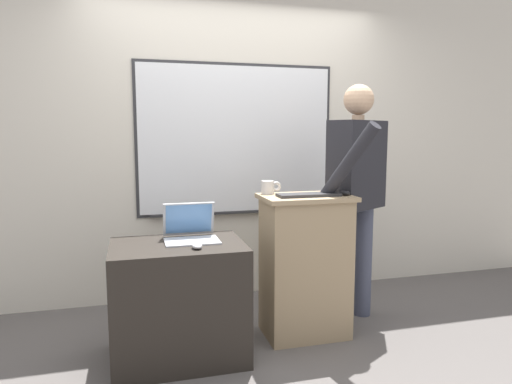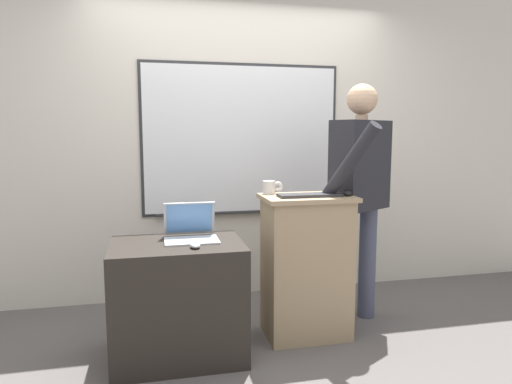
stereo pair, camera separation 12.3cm
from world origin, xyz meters
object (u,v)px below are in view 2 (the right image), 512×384
at_px(wireless_keyboard, 310,195).
at_px(computer_mouse_by_keyboard, 347,193).
at_px(computer_mouse_by_laptop, 195,245).
at_px(lectern_podium, 306,266).
at_px(person_presenter, 360,185).
at_px(laptop, 190,228).
at_px(coffee_mug, 270,187).
at_px(side_desk, 178,300).

relative_size(wireless_keyboard, computer_mouse_by_keyboard, 4.27).
relative_size(computer_mouse_by_laptop, computer_mouse_by_keyboard, 1.00).
relative_size(lectern_podium, person_presenter, 0.56).
xyz_separation_m(laptop, computer_mouse_by_keyboard, (1.05, -0.07, 0.20)).
bearing_deg(wireless_keyboard, person_presenter, 22.44).
bearing_deg(computer_mouse_by_keyboard, coffee_mug, 157.16).
distance_m(laptop, computer_mouse_by_laptop, 0.27).
relative_size(side_desk, coffee_mug, 5.71).
relative_size(lectern_podium, computer_mouse_by_keyboard, 9.93).
bearing_deg(person_presenter, laptop, 156.20).
xyz_separation_m(laptop, wireless_keyboard, (0.79, -0.05, 0.20)).
height_order(laptop, coffee_mug, coffee_mug).
bearing_deg(lectern_podium, coffee_mug, 148.74).
bearing_deg(computer_mouse_by_laptop, wireless_keyboard, 14.85).
xyz_separation_m(person_presenter, coffee_mug, (-0.68, 0.00, 0.00)).
bearing_deg(computer_mouse_by_keyboard, person_presenter, 46.07).
xyz_separation_m(wireless_keyboard, computer_mouse_by_keyboard, (0.26, -0.01, 0.01)).
xyz_separation_m(laptop, coffee_mug, (0.57, 0.14, 0.23)).
bearing_deg(computer_mouse_by_laptop, laptop, 91.57).
height_order(person_presenter, coffee_mug, person_presenter).
bearing_deg(computer_mouse_by_keyboard, side_desk, -177.76).
bearing_deg(laptop, person_presenter, 6.19).
height_order(lectern_podium, computer_mouse_by_laptop, lectern_podium).
xyz_separation_m(side_desk, person_presenter, (1.34, 0.25, 0.67)).
relative_size(side_desk, computer_mouse_by_keyboard, 8.16).
distance_m(lectern_podium, coffee_mug, 0.60).
xyz_separation_m(side_desk, wireless_keyboard, (0.89, 0.06, 0.63)).
distance_m(laptop, coffee_mug, 0.63).
bearing_deg(wireless_keyboard, computer_mouse_by_keyboard, -3.03).
relative_size(person_presenter, laptop, 5.21).
bearing_deg(computer_mouse_by_laptop, person_presenter, 17.70).
distance_m(lectern_podium, computer_mouse_by_laptop, 0.87).
bearing_deg(laptop, computer_mouse_by_laptop, -88.43).
distance_m(side_desk, computer_mouse_by_keyboard, 1.31).
bearing_deg(laptop, wireless_keyboard, -3.73).
distance_m(wireless_keyboard, coffee_mug, 0.30).
distance_m(laptop, computer_mouse_by_keyboard, 1.08).
xyz_separation_m(lectern_podium, computer_mouse_by_laptop, (-0.79, -0.26, 0.25)).
height_order(lectern_podium, side_desk, lectern_podium).
distance_m(side_desk, wireless_keyboard, 1.09).
bearing_deg(laptop, lectern_podium, 0.08).
distance_m(lectern_podium, laptop, 0.85).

